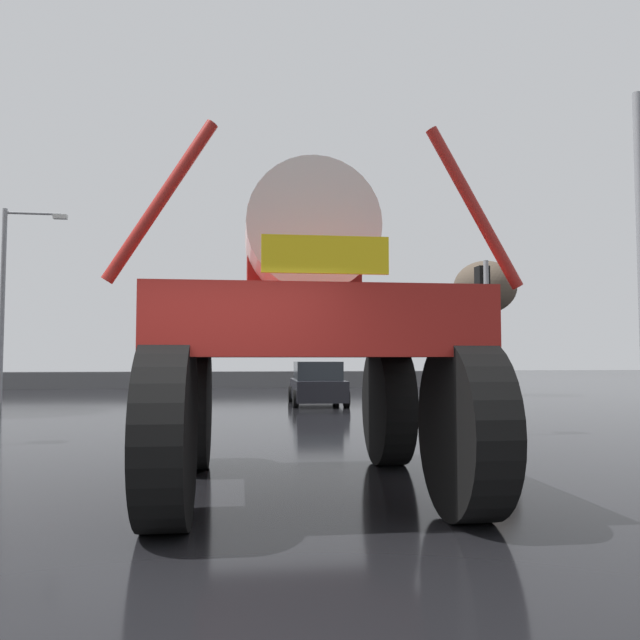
{
  "coord_description": "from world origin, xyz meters",
  "views": [
    {
      "loc": [
        0.21,
        -4.37,
        1.63
      ],
      "look_at": [
        1.61,
        5.58,
        2.24
      ],
      "focal_mm": 35.55,
      "sensor_mm": 36.0,
      "label": 1
    }
  ],
  "objects_px": {
    "traffic_signal_far_left": "(169,335)",
    "streetlight_far_left": "(9,292)",
    "sedan_ahead": "(317,384)",
    "traffic_signal_near_right": "(484,308)",
    "bare_tree_right": "(485,288)",
    "oversize_sprayer": "(304,335)"
  },
  "relations": [
    {
      "from": "sedan_ahead",
      "to": "traffic_signal_near_right",
      "type": "xyz_separation_m",
      "value": [
        2.39,
        -9.21,
        2.02
      ]
    },
    {
      "from": "oversize_sprayer",
      "to": "sedan_ahead",
      "type": "bearing_deg",
      "value": -7.53
    },
    {
      "from": "sedan_ahead",
      "to": "streetlight_far_left",
      "type": "bearing_deg",
      "value": 78.72
    },
    {
      "from": "sedan_ahead",
      "to": "traffic_signal_far_left",
      "type": "distance_m",
      "value": 7.48
    },
    {
      "from": "sedan_ahead",
      "to": "streetlight_far_left",
      "type": "relative_size",
      "value": 0.57
    },
    {
      "from": "traffic_signal_near_right",
      "to": "oversize_sprayer",
      "type": "bearing_deg",
      "value": -131.2
    },
    {
      "from": "traffic_signal_far_left",
      "to": "bare_tree_right",
      "type": "bearing_deg",
      "value": -1.64
    },
    {
      "from": "oversize_sprayer",
      "to": "sedan_ahead",
      "type": "height_order",
      "value": "oversize_sprayer"
    },
    {
      "from": "traffic_signal_near_right",
      "to": "streetlight_far_left",
      "type": "height_order",
      "value": "streetlight_far_left"
    },
    {
      "from": "traffic_signal_near_right",
      "to": "bare_tree_right",
      "type": "relative_size",
      "value": 0.63
    },
    {
      "from": "traffic_signal_far_left",
      "to": "traffic_signal_near_right",
      "type": "bearing_deg",
      "value": -60.05
    },
    {
      "from": "traffic_signal_far_left",
      "to": "streetlight_far_left",
      "type": "relative_size",
      "value": 0.49
    },
    {
      "from": "sedan_ahead",
      "to": "traffic_signal_far_left",
      "type": "xyz_separation_m",
      "value": [
        -5.57,
        4.61,
        1.91
      ]
    },
    {
      "from": "streetlight_far_left",
      "to": "traffic_signal_near_right",
      "type": "bearing_deg",
      "value": -40.95
    },
    {
      "from": "oversize_sprayer",
      "to": "bare_tree_right",
      "type": "bearing_deg",
      "value": -27.81
    },
    {
      "from": "bare_tree_right",
      "to": "oversize_sprayer",
      "type": "bearing_deg",
      "value": -118.71
    },
    {
      "from": "streetlight_far_left",
      "to": "bare_tree_right",
      "type": "xyz_separation_m",
      "value": [
        19.34,
        1.56,
        0.6
      ]
    },
    {
      "from": "streetlight_far_left",
      "to": "oversize_sprayer",
      "type": "bearing_deg",
      "value": -61.73
    },
    {
      "from": "traffic_signal_far_left",
      "to": "streetlight_far_left",
      "type": "bearing_deg",
      "value": -161.17
    },
    {
      "from": "bare_tree_right",
      "to": "sedan_ahead",
      "type": "bearing_deg",
      "value": -152.32
    },
    {
      "from": "oversize_sprayer",
      "to": "streetlight_far_left",
      "type": "bearing_deg",
      "value": 29.17
    },
    {
      "from": "traffic_signal_near_right",
      "to": "streetlight_far_left",
      "type": "bearing_deg",
      "value": 139.05
    }
  ]
}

